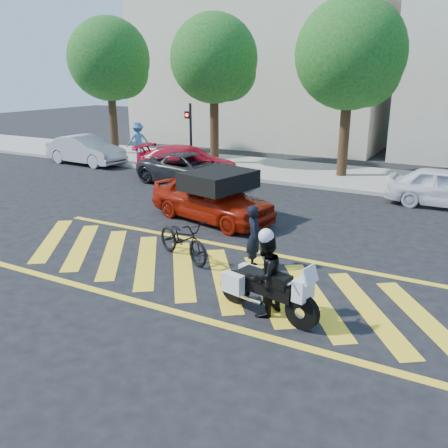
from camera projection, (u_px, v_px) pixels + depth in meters
The scene contains 18 objects.
ground at pixel (204, 274), 11.15m from camera, with size 90.00×90.00×0.00m, color black.
sidewalk at pixel (341, 177), 21.19m from camera, with size 60.00×5.00×0.15m, color #9E998E.
crosswalk at pixel (203, 273), 11.17m from camera, with size 12.33×4.00×0.01m.
building_left at pixel (262, 65), 30.85m from camera, with size 16.00×8.00×10.00m, color beige.
tree_far_left at pixel (112, 62), 25.55m from camera, with size 4.40×4.40×7.41m.
tree_left at pixel (217, 62), 22.62m from camera, with size 4.20×4.20×7.26m.
tree_center at pixel (354, 58), 19.65m from camera, with size 4.60×4.60×7.56m.
signal_pole at pixel (190, 132), 21.67m from camera, with size 0.28×0.43×3.20m.
officer_bike at pixel (254, 237), 11.29m from camera, with size 0.57×0.37×1.55m, color black.
bicycle at pixel (183, 239), 11.90m from camera, with size 0.70×2.02×1.06m, color black.
police_motorcycle at pixel (266, 288), 9.12m from camera, with size 2.25×0.96×1.01m.
officer_moto at pixel (265, 276), 9.04m from camera, with size 0.79×0.61×1.62m, color black.
red_convertible at pixel (212, 198), 15.00m from camera, with size 1.73×4.31×1.47m, color maroon.
parked_far_left at pixel (86, 150), 24.30m from camera, with size 1.54×4.41×1.45m, color #9A9DA1.
parked_left at pixel (187, 162), 21.29m from camera, with size 1.95×4.78×1.39m, color #B80B23.
parked_mid_left at pixel (191, 169), 19.88m from camera, with size 2.16×4.69×1.30m, color black.
parked_mid_right at pixel (448, 188), 16.49m from camera, with size 1.63×4.04×1.38m, color white.
pedestrian_left at pixel (138, 140), 25.27m from camera, with size 1.20×0.69×1.85m, color teal.
Camera 1 is at (5.28, -8.81, 4.51)m, focal length 38.00 mm.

